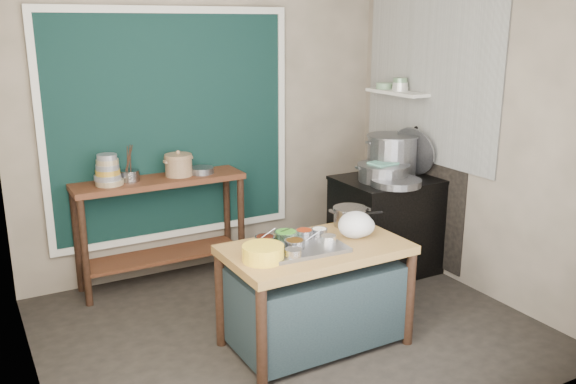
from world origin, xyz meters
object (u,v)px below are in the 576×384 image
back_counter (162,231)px  stove_block (388,226)px  prep_table (315,296)px  steamer (383,172)px  ceramic_crock (179,166)px  stock_pot (392,155)px  saucepan (350,216)px  condiment_tray (299,247)px  utensil_cup (130,176)px  yellow_basin (263,253)px

back_counter → stove_block: size_ratio=1.61×
prep_table → back_counter: bearing=110.3°
back_counter → steamer: (1.78, -0.78, 0.48)m
prep_table → ceramic_crock: size_ratio=5.01×
ceramic_crock → steamer: 1.78m
ceramic_crock → stock_pot: size_ratio=0.52×
prep_table → ceramic_crock: (-0.42, 1.58, 0.66)m
prep_table → steamer: size_ratio=2.68×
saucepan → ceramic_crock: bearing=138.3°
condiment_tray → ceramic_crock: 1.63m
utensil_cup → steamer: (2.02, -0.79, -0.04)m
utensil_cup → steamer: utensil_cup is taller
stove_block → yellow_basin: (-1.74, -0.92, 0.38)m
yellow_basin → saucepan: bearing=19.7°
saucepan → stock_pot: stock_pot is taller
prep_table → back_counter: 1.69m
back_counter → ceramic_crock: 0.59m
yellow_basin → prep_table: bearing=9.2°
stock_pot → steamer: bearing=-146.0°
stove_block → saucepan: 1.12m
stock_pot → utensil_cup: bearing=163.3°
stove_block → steamer: size_ratio=1.93×
yellow_basin → steamer: size_ratio=0.58×
condiment_tray → saucepan: size_ratio=2.28×
stock_pot → condiment_tray: bearing=-148.3°
ceramic_crock → steamer: ceramic_crock is taller
utensil_cup → saucepan: bearing=-46.3°
yellow_basin → ceramic_crock: (0.02, 1.65, 0.23)m
prep_table → stock_pot: stock_pot is taller
prep_table → yellow_basin: size_ratio=4.63×
ceramic_crock → stove_block: bearing=-23.1°
yellow_basin → saucepan: size_ratio=1.04×
stove_block → condiment_tray: (-1.43, -0.85, 0.34)m
prep_table → stove_block: size_ratio=1.39×
condiment_tray → stock_pot: bearing=31.7°
yellow_basin → steamer: bearing=28.3°
saucepan → condiment_tray: bearing=-141.9°
steamer → prep_table: bearing=-145.8°
condiment_tray → utensil_cup: size_ratio=3.78×
utensil_cup → ceramic_crock: size_ratio=0.63×
utensil_cup → steamer: size_ratio=0.34×
yellow_basin → steamer: (1.62, 0.87, 0.15)m
back_counter → stock_pot: 2.16m
stock_pot → stove_block: bearing=-131.6°
ceramic_crock → steamer: bearing=-26.0°
yellow_basin → utensil_cup: size_ratio=1.73×
yellow_basin → utensil_cup: bearing=103.5°
stove_block → prep_table: bearing=-146.8°
utensil_cup → ceramic_crock: ceramic_crock is taller
yellow_basin → steamer: steamer is taller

